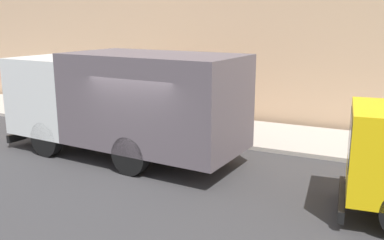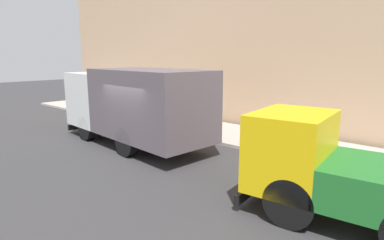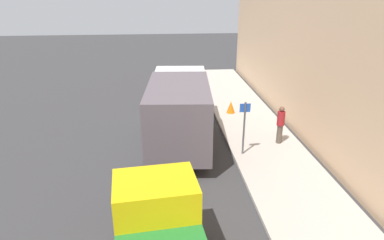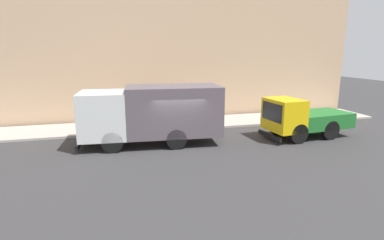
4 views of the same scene
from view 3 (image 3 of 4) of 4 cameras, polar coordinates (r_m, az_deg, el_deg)
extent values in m
plane|color=#353435|center=(14.77, -5.08, -5.62)|extent=(80.00, 80.00, 0.00)
cube|color=#AFA69C|center=(15.43, 12.48, -4.56)|extent=(3.30, 30.00, 0.13)
cube|color=tan|center=(14.80, 22.59, 16.03)|extent=(0.50, 30.00, 11.40)
cube|color=silver|center=(17.49, -2.02, 4.69)|extent=(2.69, 2.45, 2.28)
cube|color=black|center=(18.48, -1.97, 6.50)|extent=(2.12, 0.22, 1.28)
cube|color=#5C5259|center=(14.11, -2.25, 0.97)|extent=(2.89, 4.98, 2.51)
cube|color=black|center=(19.05, -1.91, 1.78)|extent=(2.42, 0.31, 0.24)
cylinder|color=black|center=(17.48, -5.64, 0.64)|extent=(0.38, 1.04, 1.02)
cylinder|color=black|center=(17.44, 1.66, 0.69)|extent=(0.38, 1.04, 1.02)
cylinder|color=black|center=(14.66, -6.53, -3.66)|extent=(0.38, 1.04, 1.02)
cylinder|color=black|center=(14.61, 2.19, -3.61)|extent=(0.38, 1.04, 1.02)
cube|color=yellow|center=(9.03, -6.11, -14.78)|extent=(2.23, 1.77, 1.72)
cube|color=black|center=(9.55, -6.61, -11.09)|extent=(1.74, 0.24, 0.97)
cube|color=black|center=(10.37, -6.33, -16.96)|extent=(2.00, 0.32, 0.24)
cylinder|color=black|center=(9.42, 0.03, -19.56)|extent=(0.41, 1.09, 1.06)
cylinder|color=brown|center=(15.71, 14.56, -2.28)|extent=(0.29, 0.29, 0.87)
cylinder|color=maroon|center=(15.43, 14.82, 0.27)|extent=(0.38, 0.38, 0.63)
sphere|color=brown|center=(15.28, 14.97, 1.79)|extent=(0.23, 0.23, 0.23)
cone|color=orange|center=(19.02, 6.59, 2.21)|extent=(0.47, 0.47, 0.68)
cylinder|color=#4C5156|center=(14.09, 8.79, -1.44)|extent=(0.08, 0.08, 2.31)
cube|color=blue|center=(13.78, 8.98, 2.04)|extent=(0.44, 0.03, 0.36)
camera|label=1|loc=(12.01, -53.74, -1.18)|focal=39.56mm
camera|label=2|loc=(8.81, -57.50, -11.01)|focal=29.58mm
camera|label=4|loc=(21.82, -48.04, 9.40)|focal=28.39mm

